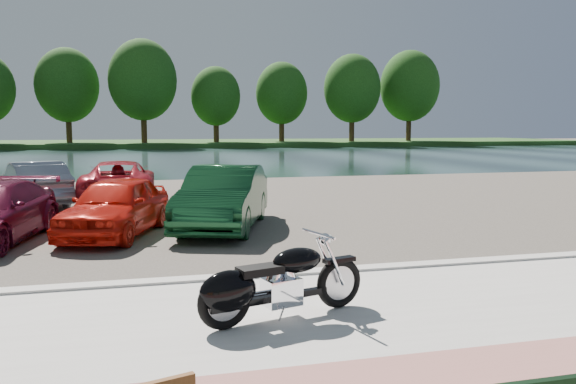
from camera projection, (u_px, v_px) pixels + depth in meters
name	position (u px, v px, depth m)	size (l,w,h in m)	color
ground	(359.00, 317.00, 7.39)	(200.00, 200.00, 0.00)	#595447
promenade	(391.00, 342.00, 6.42)	(60.00, 6.00, 0.10)	#BBB7B0
kerb	(315.00, 274.00, 9.31)	(60.00, 0.30, 0.14)	#BBB7B0
parking_lot	(234.00, 205.00, 17.99)	(60.00, 18.00, 0.04)	#48433A
river	(181.00, 158.00, 45.94)	(120.00, 40.00, 0.00)	#172928
far_bank	(167.00, 143.00, 76.74)	(120.00, 24.00, 0.60)	#244619
far_trees	(203.00, 88.00, 70.98)	(70.25, 10.68, 12.52)	#392514
motorcycle	(269.00, 285.00, 6.92)	(2.28, 0.97, 1.05)	black
car_4	(116.00, 206.00, 12.73)	(1.59, 3.96, 1.35)	red
car_5	(224.00, 197.00, 13.60)	(1.61, 4.61, 1.52)	#103E1F
car_9	(35.00, 183.00, 17.71)	(1.47, 4.22, 1.39)	gray
car_10	(119.00, 181.00, 18.68)	(2.25, 4.88, 1.36)	#AE1D28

